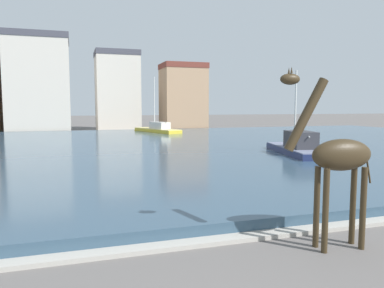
% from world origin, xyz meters
% --- Properties ---
extents(harbor_water, '(85.09, 42.53, 0.43)m').
position_xyz_m(harbor_water, '(0.00, 27.43, 0.22)').
color(harbor_water, '#334C60').
rests_on(harbor_water, ground).
extents(quay_edge_coping, '(85.09, 0.50, 0.12)m').
position_xyz_m(quay_edge_coping, '(0.00, 5.91, 0.06)').
color(quay_edge_coping, '#ADA89E').
rests_on(quay_edge_coping, ground).
extents(giraffe_statue, '(2.59, 0.74, 4.52)m').
position_xyz_m(giraffe_statue, '(4.14, 4.64, 2.31)').
color(giraffe_statue, '#382B19').
rests_on(giraffe_statue, ground).
extents(sailboat_navy, '(3.75, 8.54, 6.03)m').
position_xyz_m(sailboat_navy, '(12.43, 19.12, 0.63)').
color(sailboat_navy, navy).
rests_on(sailboat_navy, ground).
extents(sailboat_yellow, '(4.75, 9.30, 7.21)m').
position_xyz_m(sailboat_yellow, '(7.69, 42.66, 0.58)').
color(sailboat_yellow, gold).
rests_on(sailboat_yellow, ground).
extents(townhouse_narrow_midrow, '(8.22, 7.90, 13.24)m').
position_xyz_m(townhouse_narrow_midrow, '(-6.24, 52.78, 6.63)').
color(townhouse_narrow_midrow, beige).
rests_on(townhouse_narrow_midrow, ground).
extents(townhouse_corner_house, '(6.42, 5.76, 11.81)m').
position_xyz_m(townhouse_corner_house, '(4.60, 54.64, 5.92)').
color(townhouse_corner_house, beige).
rests_on(townhouse_corner_house, ground).
extents(townhouse_end_terrace, '(6.46, 5.41, 9.97)m').
position_xyz_m(townhouse_end_terrace, '(14.02, 51.49, 5.00)').
color(townhouse_end_terrace, tan).
rests_on(townhouse_end_terrace, ground).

